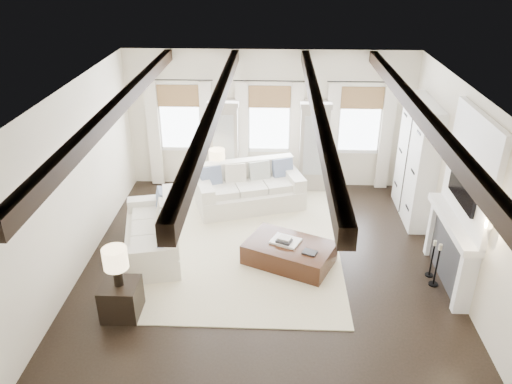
{
  "coord_description": "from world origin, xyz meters",
  "views": [
    {
      "loc": [
        0.14,
        -7.19,
        5.26
      ],
      "look_at": [
        -0.19,
        0.98,
        1.15
      ],
      "focal_mm": 35.0,
      "sensor_mm": 36.0,
      "label": 1
    }
  ],
  "objects_px": {
    "sofa_left": "(155,234)",
    "side_table_front": "(121,299)",
    "ottoman": "(289,253)",
    "sofa_back": "(249,190)",
    "side_table_back": "(218,186)"
  },
  "relations": [
    {
      "from": "side_table_back",
      "to": "ottoman",
      "type": "bearing_deg",
      "value": -58.08
    },
    {
      "from": "side_table_front",
      "to": "sofa_left",
      "type": "bearing_deg",
      "value": 85.75
    },
    {
      "from": "sofa_left",
      "to": "side_table_front",
      "type": "bearing_deg",
      "value": -94.25
    },
    {
      "from": "ottoman",
      "to": "side_table_back",
      "type": "relative_size",
      "value": 2.62
    },
    {
      "from": "sofa_back",
      "to": "sofa_left",
      "type": "relative_size",
      "value": 1.09
    },
    {
      "from": "sofa_left",
      "to": "side_table_front",
      "type": "xyz_separation_m",
      "value": [
        -0.13,
        -1.81,
        -0.08
      ]
    },
    {
      "from": "ottoman",
      "to": "side_table_front",
      "type": "relative_size",
      "value": 2.67
    },
    {
      "from": "side_table_front",
      "to": "side_table_back",
      "type": "distance_m",
      "value": 4.18
    },
    {
      "from": "sofa_back",
      "to": "side_table_back",
      "type": "height_order",
      "value": "sofa_back"
    },
    {
      "from": "ottoman",
      "to": "sofa_back",
      "type": "bearing_deg",
      "value": 135.89
    },
    {
      "from": "sofa_left",
      "to": "ottoman",
      "type": "xyz_separation_m",
      "value": [
        2.51,
        -0.29,
        -0.16
      ]
    },
    {
      "from": "ottoman",
      "to": "side_table_back",
      "type": "xyz_separation_m",
      "value": [
        -1.57,
        2.52,
        0.09
      ]
    },
    {
      "from": "side_table_front",
      "to": "sofa_back",
      "type": "bearing_deg",
      "value": 64.13
    },
    {
      "from": "side_table_back",
      "to": "sofa_back",
      "type": "bearing_deg",
      "value": -24.92
    },
    {
      "from": "side_table_front",
      "to": "side_table_back",
      "type": "relative_size",
      "value": 0.98
    }
  ]
}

